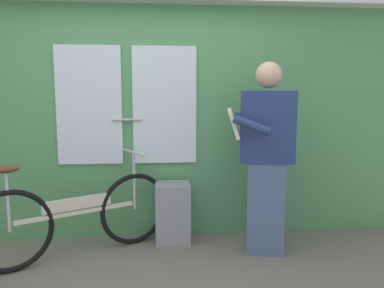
% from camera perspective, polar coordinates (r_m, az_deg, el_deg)
% --- Properties ---
extents(train_door_wall, '(5.30, 0.28, 2.24)m').
position_cam_1_polar(train_door_wall, '(3.62, -6.66, 4.20)').
color(train_door_wall, '#4C8C56').
rests_on(train_door_wall, ground_plane).
extents(bicycle_near_door, '(1.53, 0.88, 0.87)m').
position_cam_1_polar(bicycle_near_door, '(3.37, -17.14, -10.49)').
color(bicycle_near_door, black).
rests_on(bicycle_near_door, ground_plane).
extents(passenger_reading_newspaper, '(0.61, 0.53, 1.65)m').
position_cam_1_polar(passenger_reading_newspaper, '(3.25, 11.11, -1.61)').
color(passenger_reading_newspaper, slate).
rests_on(passenger_reading_newspaper, ground_plane).
extents(trash_bin_by_wall, '(0.32, 0.28, 0.56)m').
position_cam_1_polar(trash_bin_by_wall, '(3.57, -2.97, -10.38)').
color(trash_bin_by_wall, gray).
rests_on(trash_bin_by_wall, ground_plane).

